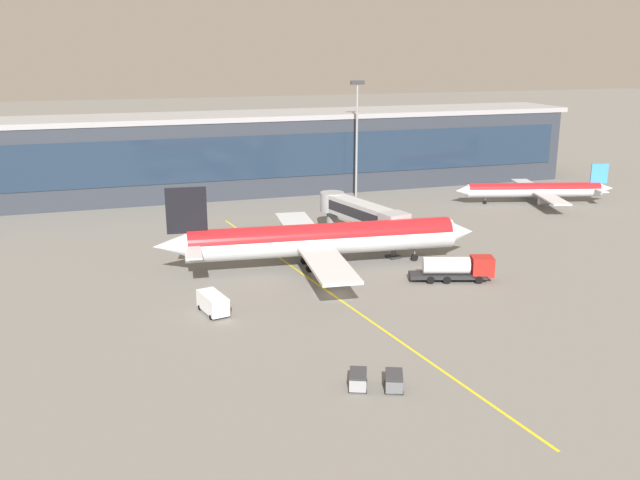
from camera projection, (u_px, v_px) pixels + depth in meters
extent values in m
plane|color=slate|center=(335.00, 295.00, 85.40)|extent=(700.00, 700.00, 0.00)
cube|color=yellow|center=(326.00, 290.00, 87.08)|extent=(11.11, 79.31, 0.01)
cube|color=#2D333D|center=(215.00, 157.00, 142.63)|extent=(154.08, 16.58, 15.26)
cube|color=#1E2D42|center=(222.00, 159.00, 134.78)|extent=(149.45, 0.16, 8.55)
cube|color=#99999E|center=(213.00, 117.00, 140.45)|extent=(157.16, 16.91, 1.00)
cylinder|color=silver|center=(323.00, 240.00, 95.19)|extent=(37.48, 7.70, 4.06)
cylinder|color=red|center=(323.00, 238.00, 95.09)|extent=(36.73, 7.46, 3.90)
cone|color=silver|center=(459.00, 232.00, 99.28)|extent=(4.42, 4.24, 3.86)
cone|color=silver|center=(172.00, 246.00, 90.94)|extent=(5.19, 3.91, 3.45)
cube|color=black|center=(186.00, 210.00, 90.12)|extent=(5.29, 0.88, 6.09)
cube|color=silver|center=(191.00, 235.00, 95.24)|extent=(2.63, 6.66, 0.24)
cube|color=silver|center=(193.00, 252.00, 87.60)|extent=(2.63, 6.66, 0.24)
cube|color=silver|center=(299.00, 225.00, 104.24)|extent=(6.31, 16.05, 0.40)
cube|color=silver|center=(328.00, 264.00, 85.68)|extent=(6.31, 16.05, 0.40)
cylinder|color=#939399|center=(309.00, 239.00, 102.17)|extent=(3.33, 2.53, 2.23)
cylinder|color=#939399|center=(331.00, 268.00, 88.92)|extent=(3.33, 2.53, 2.23)
cylinder|color=black|center=(414.00, 257.00, 98.83)|extent=(1.03, 0.50, 1.00)
cylinder|color=slate|center=(415.00, 251.00, 98.58)|extent=(0.20, 0.20, 1.84)
cylinder|color=black|center=(304.00, 261.00, 97.35)|extent=(1.03, 0.50, 1.00)
cylinder|color=slate|center=(304.00, 254.00, 97.11)|extent=(0.20, 0.20, 1.84)
cylinder|color=black|center=(309.00, 269.00, 93.91)|extent=(1.03, 0.50, 1.00)
cylinder|color=slate|center=(309.00, 262.00, 93.67)|extent=(0.20, 0.20, 1.84)
cube|color=#B2B7BC|center=(361.00, 212.00, 105.96)|extent=(6.76, 16.95, 2.80)
cube|color=#232328|center=(362.00, 212.00, 105.98)|extent=(6.26, 14.38, 1.54)
cube|color=#9EA3A8|center=(394.00, 223.00, 99.07)|extent=(4.24, 3.94, 2.94)
cylinder|color=#4C4C51|center=(394.00, 245.00, 99.96)|extent=(0.70, 0.70, 3.77)
cube|color=#262628|center=(393.00, 257.00, 100.42)|extent=(2.17, 2.17, 0.30)
cylinder|color=gray|center=(332.00, 202.00, 112.85)|extent=(3.90, 3.90, 3.08)
cylinder|color=gray|center=(332.00, 221.00, 113.73)|extent=(1.80, 1.80, 3.77)
cube|color=#232326|center=(448.00, 275.00, 90.37)|extent=(10.29, 5.41, 0.50)
cube|color=#B21E19|center=(482.00, 266.00, 90.05)|extent=(3.43, 3.23, 2.50)
cube|color=black|center=(492.00, 262.00, 89.92)|extent=(0.85, 2.24, 1.12)
cylinder|color=silver|center=(446.00, 265.00, 90.01)|extent=(6.38, 3.91, 2.20)
cylinder|color=black|center=(475.00, 274.00, 91.60)|extent=(1.06, 0.64, 1.00)
cylinder|color=black|center=(479.00, 280.00, 89.31)|extent=(1.06, 0.64, 1.00)
cylinder|color=black|center=(444.00, 274.00, 91.58)|extent=(1.06, 0.64, 1.00)
cylinder|color=black|center=(447.00, 280.00, 89.29)|extent=(1.06, 0.64, 1.00)
cylinder|color=black|center=(428.00, 274.00, 91.57)|extent=(1.06, 0.64, 1.00)
cylinder|color=black|center=(431.00, 280.00, 89.28)|extent=(1.06, 0.64, 1.00)
cube|color=white|center=(213.00, 303.00, 79.19)|extent=(3.13, 5.33, 2.00)
cube|color=black|center=(209.00, 296.00, 80.13)|extent=(2.22, 2.12, 0.60)
cylinder|color=black|center=(200.00, 307.00, 80.45)|extent=(0.37, 0.64, 0.60)
cylinder|color=black|center=(215.00, 305.00, 81.37)|extent=(0.37, 0.64, 0.60)
cylinder|color=black|center=(211.00, 317.00, 77.54)|extent=(0.37, 0.64, 0.60)
cylinder|color=black|center=(227.00, 314.00, 78.46)|extent=(0.37, 0.64, 0.60)
cube|color=gray|center=(358.00, 380.00, 62.01)|extent=(2.38, 2.98, 1.10)
cube|color=#333338|center=(358.00, 373.00, 61.82)|extent=(2.42, 3.03, 0.10)
cylinder|color=black|center=(350.00, 380.00, 63.21)|extent=(0.25, 0.38, 0.36)
cylinder|color=black|center=(366.00, 381.00, 63.10)|extent=(0.25, 0.38, 0.36)
cylinder|color=black|center=(349.00, 391.00, 61.21)|extent=(0.25, 0.38, 0.36)
cylinder|color=black|center=(366.00, 392.00, 61.10)|extent=(0.25, 0.38, 0.36)
cube|color=#595B60|center=(394.00, 381.00, 61.77)|extent=(2.38, 2.98, 1.10)
cube|color=#333338|center=(394.00, 374.00, 61.58)|extent=(2.42, 3.03, 0.10)
cylinder|color=black|center=(385.00, 381.00, 62.97)|extent=(0.25, 0.38, 0.36)
cylinder|color=black|center=(402.00, 382.00, 62.86)|extent=(0.25, 0.38, 0.36)
cylinder|color=black|center=(386.00, 392.00, 60.97)|extent=(0.25, 0.38, 0.36)
cylinder|color=black|center=(403.00, 393.00, 60.86)|extent=(0.25, 0.38, 0.36)
cylinder|color=silver|center=(534.00, 190.00, 134.28)|extent=(25.91, 9.40, 2.54)
cylinder|color=red|center=(534.00, 189.00, 134.22)|extent=(25.38, 9.16, 2.44)
cone|color=silver|center=(462.00, 191.00, 133.70)|extent=(3.09, 3.00, 2.42)
cone|color=silver|center=(605.00, 188.00, 134.81)|extent=(3.51, 2.89, 2.16)
cube|color=#388CD1|center=(599.00, 174.00, 133.96)|extent=(3.25, 1.12, 3.81)
cube|color=silver|center=(601.00, 190.00, 132.24)|extent=(2.42, 4.29, 0.17)
cube|color=silver|center=(590.00, 185.00, 137.14)|extent=(2.42, 4.29, 0.17)
cube|color=silver|center=(552.00, 199.00, 127.87)|extent=(6.14, 11.49, 0.28)
cube|color=silver|center=(527.00, 184.00, 140.89)|extent=(6.14, 11.49, 0.28)
cylinder|color=#939399|center=(544.00, 201.00, 129.99)|extent=(2.26, 1.87, 1.40)
cylinder|color=#939399|center=(527.00, 191.00, 139.20)|extent=(2.26, 1.87, 1.40)
cylinder|color=black|center=(485.00, 202.00, 134.51)|extent=(0.75, 0.45, 0.70)
cylinder|color=slate|center=(485.00, 199.00, 134.32)|extent=(0.14, 0.14, 1.38)
cylinder|color=black|center=(543.00, 203.00, 133.87)|extent=(0.75, 0.45, 0.70)
cylinder|color=slate|center=(543.00, 200.00, 133.68)|extent=(0.14, 0.14, 1.38)
cylinder|color=black|center=(539.00, 201.00, 136.07)|extent=(0.75, 0.45, 0.70)
cylinder|color=slate|center=(539.00, 197.00, 135.89)|extent=(0.14, 0.14, 1.38)
cylinder|color=gray|center=(357.00, 142.00, 138.55)|extent=(0.44, 0.44, 22.28)
cube|color=#333338|center=(357.00, 83.00, 135.45)|extent=(2.80, 0.50, 0.80)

